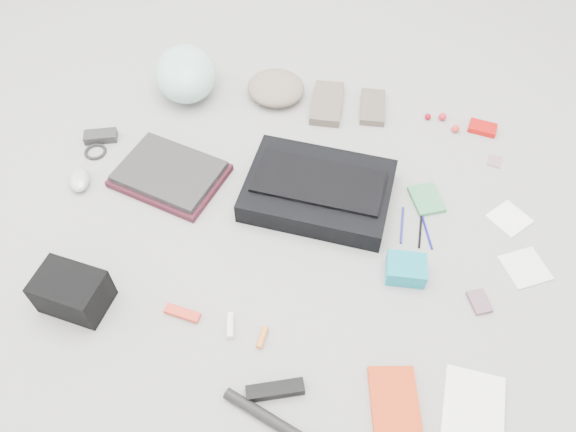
% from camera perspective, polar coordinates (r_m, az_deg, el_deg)
% --- Properties ---
extents(ground_plane, '(4.00, 4.00, 0.00)m').
position_cam_1_polar(ground_plane, '(1.77, 0.00, -0.98)').
color(ground_plane, gray).
extents(messenger_bag, '(0.48, 0.36, 0.08)m').
position_cam_1_polar(messenger_bag, '(1.81, 3.08, 2.60)').
color(messenger_bag, black).
rests_on(messenger_bag, ground_plane).
extents(bag_flap, '(0.42, 0.21, 0.01)m').
position_cam_1_polar(bag_flap, '(1.78, 3.14, 3.50)').
color(bag_flap, black).
rests_on(bag_flap, messenger_bag).
extents(laptop_sleeve, '(0.40, 0.34, 0.02)m').
position_cam_1_polar(laptop_sleeve, '(1.93, -11.89, 4.02)').
color(laptop_sleeve, '#3E141E').
rests_on(laptop_sleeve, ground_plane).
extents(laptop, '(0.37, 0.31, 0.02)m').
position_cam_1_polar(laptop, '(1.91, -12.00, 4.46)').
color(laptop, black).
rests_on(laptop, laptop_sleeve).
extents(bike_helmet, '(0.31, 0.35, 0.17)m').
position_cam_1_polar(bike_helmet, '(2.19, -10.35, 14.06)').
color(bike_helmet, '#A6DCCE').
rests_on(bike_helmet, ground_plane).
extents(beanie, '(0.27, 0.26, 0.08)m').
position_cam_1_polar(beanie, '(2.17, -1.24, 12.89)').
color(beanie, '#7C695A').
rests_on(beanie, ground_plane).
extents(mitten_left, '(0.12, 0.22, 0.03)m').
position_cam_1_polar(mitten_left, '(2.14, 4.00, 11.34)').
color(mitten_left, brown).
rests_on(mitten_left, ground_plane).
extents(mitten_right, '(0.10, 0.18, 0.03)m').
position_cam_1_polar(mitten_right, '(2.15, 8.59, 10.88)').
color(mitten_right, brown).
rests_on(mitten_right, ground_plane).
extents(power_brick, '(0.12, 0.08, 0.03)m').
position_cam_1_polar(power_brick, '(2.12, -18.50, 7.68)').
color(power_brick, black).
rests_on(power_brick, ground_plane).
extents(cable_coil, '(0.09, 0.09, 0.01)m').
position_cam_1_polar(cable_coil, '(2.08, -18.98, 6.21)').
color(cable_coil, black).
rests_on(cable_coil, ground_plane).
extents(mouse, '(0.10, 0.13, 0.04)m').
position_cam_1_polar(mouse, '(1.99, -20.43, 3.51)').
color(mouse, '#A8A8A8').
rests_on(mouse, ground_plane).
extents(camera_bag, '(0.20, 0.15, 0.12)m').
position_cam_1_polar(camera_bag, '(1.68, -21.07, -7.19)').
color(camera_bag, black).
rests_on(camera_bag, ground_plane).
extents(multitool, '(0.11, 0.04, 0.02)m').
position_cam_1_polar(multitool, '(1.63, -10.68, -9.68)').
color(multitool, red).
rests_on(multitool, ground_plane).
extents(toiletry_tube_white, '(0.04, 0.08, 0.02)m').
position_cam_1_polar(toiletry_tube_white, '(1.59, -5.89, -11.02)').
color(toiletry_tube_white, silver).
rests_on(toiletry_tube_white, ground_plane).
extents(toiletry_tube_orange, '(0.02, 0.06, 0.02)m').
position_cam_1_polar(toiletry_tube_orange, '(1.57, -2.61, -12.21)').
color(toiletry_tube_orange, orange).
rests_on(toiletry_tube_orange, ground_plane).
extents(u_lock, '(0.15, 0.09, 0.03)m').
position_cam_1_polar(u_lock, '(1.51, -1.32, -17.27)').
color(u_lock, black).
rests_on(u_lock, ground_plane).
extents(bike_pump, '(0.31, 0.13, 0.03)m').
position_cam_1_polar(bike_pump, '(1.48, -0.82, -20.50)').
color(bike_pump, black).
rests_on(bike_pump, ground_plane).
extents(book_red, '(0.15, 0.20, 0.02)m').
position_cam_1_polar(book_red, '(1.53, 10.74, -18.00)').
color(book_red, red).
rests_on(book_red, ground_plane).
extents(book_white, '(0.16, 0.23, 0.02)m').
position_cam_1_polar(book_white, '(1.56, 18.23, -18.59)').
color(book_white, white).
rests_on(book_white, ground_plane).
extents(notepad, '(0.13, 0.15, 0.01)m').
position_cam_1_polar(notepad, '(1.88, 13.88, 1.66)').
color(notepad, '#377E4B').
rests_on(notepad, ground_plane).
extents(pen_blue, '(0.01, 0.14, 0.01)m').
position_cam_1_polar(pen_blue, '(1.81, 11.52, -0.90)').
color(pen_blue, navy).
rests_on(pen_blue, ground_plane).
extents(pen_black, '(0.01, 0.13, 0.01)m').
position_cam_1_polar(pen_black, '(1.80, 13.29, -1.52)').
color(pen_black, black).
rests_on(pen_black, ground_plane).
extents(pen_navy, '(0.04, 0.12, 0.01)m').
position_cam_1_polar(pen_navy, '(1.81, 13.96, -1.66)').
color(pen_navy, '#0D0B84').
rests_on(pen_navy, ground_plane).
extents(accordion_wallet, '(0.12, 0.10, 0.06)m').
position_cam_1_polar(accordion_wallet, '(1.68, 11.89, -5.31)').
color(accordion_wallet, '#0F859B').
rests_on(accordion_wallet, ground_plane).
extents(card_deck, '(0.08, 0.09, 0.01)m').
position_cam_1_polar(card_deck, '(1.71, 18.86, -8.25)').
color(card_deck, '#775461').
rests_on(card_deck, ground_plane).
extents(napkin_top, '(0.15, 0.15, 0.01)m').
position_cam_1_polar(napkin_top, '(1.92, 21.56, -0.25)').
color(napkin_top, white).
rests_on(napkin_top, ground_plane).
extents(napkin_bottom, '(0.16, 0.16, 0.01)m').
position_cam_1_polar(napkin_bottom, '(1.82, 22.94, -4.87)').
color(napkin_bottom, silver).
rests_on(napkin_bottom, ground_plane).
extents(lollipop_a, '(0.03, 0.03, 0.02)m').
position_cam_1_polar(lollipop_a, '(2.15, 14.03, 9.77)').
color(lollipop_a, '#9E0014').
rests_on(lollipop_a, ground_plane).
extents(lollipop_b, '(0.03, 0.03, 0.03)m').
position_cam_1_polar(lollipop_b, '(2.16, 15.43, 9.70)').
color(lollipop_b, red).
rests_on(lollipop_b, ground_plane).
extents(lollipop_c, '(0.03, 0.03, 0.03)m').
position_cam_1_polar(lollipop_c, '(2.13, 16.65, 8.49)').
color(lollipop_c, red).
rests_on(lollipop_c, ground_plane).
extents(altoids_tin, '(0.11, 0.08, 0.02)m').
position_cam_1_polar(altoids_tin, '(2.17, 19.15, 8.45)').
color(altoids_tin, '#AF0E0B').
rests_on(altoids_tin, ground_plane).
extents(stamp_sheet, '(0.06, 0.06, 0.00)m').
position_cam_1_polar(stamp_sheet, '(2.07, 20.27, 5.25)').
color(stamp_sheet, gray).
rests_on(stamp_sheet, ground_plane).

